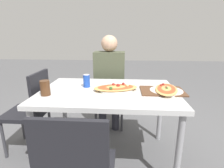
# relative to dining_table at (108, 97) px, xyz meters

# --- Properties ---
(ground_plane) EXTENTS (14.00, 14.00, 0.00)m
(ground_plane) POSITION_rel_dining_table_xyz_m (0.00, 0.00, -0.66)
(ground_plane) COLOR #59595B
(dining_table) EXTENTS (1.26, 0.84, 0.73)m
(dining_table) POSITION_rel_dining_table_xyz_m (0.00, 0.00, 0.00)
(dining_table) COLOR silver
(dining_table) RESTS_ON ground_plane
(chair_far_seated) EXTENTS (0.40, 0.40, 0.87)m
(chair_far_seated) POSITION_rel_dining_table_xyz_m (-0.04, 0.75, -0.17)
(chair_far_seated) COLOR black
(chair_far_seated) RESTS_ON ground_plane
(chair_side_left) EXTENTS (0.40, 0.40, 0.87)m
(chair_side_left) POSITION_rel_dining_table_xyz_m (-0.82, 0.08, -0.17)
(chair_side_left) COLOR black
(chair_side_left) RESTS_ON ground_plane
(person_seated) EXTENTS (0.39, 0.25, 1.23)m
(person_seated) POSITION_rel_dining_table_xyz_m (-0.04, 0.64, 0.06)
(person_seated) COLOR #2D2D38
(person_seated) RESTS_ON ground_plane
(pizza_main) EXTENTS (0.45, 0.32, 0.06)m
(pizza_main) POSITION_rel_dining_table_xyz_m (0.07, 0.01, 0.09)
(pizza_main) COLOR white
(pizza_main) RESTS_ON dining_table
(soda_can) EXTENTS (0.07, 0.07, 0.12)m
(soda_can) POSITION_rel_dining_table_xyz_m (-0.22, 0.09, 0.13)
(soda_can) COLOR #1E47B2
(soda_can) RESTS_ON dining_table
(drink_glass) EXTENTS (0.08, 0.08, 0.13)m
(drink_glass) POSITION_rel_dining_table_xyz_m (-0.52, -0.17, 0.14)
(drink_glass) COLOR #4C2D19
(drink_glass) RESTS_ON dining_table
(serving_tray) EXTENTS (0.39, 0.28, 0.01)m
(serving_tray) POSITION_rel_dining_table_xyz_m (0.49, -0.01, 0.08)
(serving_tray) COLOR brown
(serving_tray) RESTS_ON dining_table
(pizza_second) EXTENTS (0.29, 0.42, 0.05)m
(pizza_second) POSITION_rel_dining_table_xyz_m (0.53, -0.00, 0.09)
(pizza_second) COLOR white
(pizza_second) RESTS_ON dining_table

